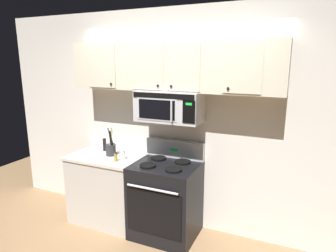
% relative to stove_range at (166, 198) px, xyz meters
% --- Properties ---
extents(back_wall, '(5.20, 0.10, 2.70)m').
position_rel_stove_range_xyz_m(back_wall, '(0.00, 0.37, 0.88)').
color(back_wall, silver).
rests_on(back_wall, ground_plane).
extents(stove_range, '(0.76, 0.69, 1.12)m').
position_rel_stove_range_xyz_m(stove_range, '(0.00, 0.00, 0.00)').
color(stove_range, black).
rests_on(stove_range, ground_plane).
extents(over_range_microwave, '(0.76, 0.43, 0.35)m').
position_rel_stove_range_xyz_m(over_range_microwave, '(-0.00, 0.12, 1.11)').
color(over_range_microwave, '#B7BABF').
extents(upper_cabinets, '(2.50, 0.36, 0.55)m').
position_rel_stove_range_xyz_m(upper_cabinets, '(-0.00, 0.15, 1.56)').
color(upper_cabinets, beige).
extents(counter_segment, '(0.93, 0.65, 0.90)m').
position_rel_stove_range_xyz_m(counter_segment, '(-0.84, 0.01, -0.02)').
color(counter_segment, '#BCB7AD').
rests_on(counter_segment, ground_plane).
extents(utensil_crock_charcoal, '(0.13, 0.13, 0.37)m').
position_rel_stove_range_xyz_m(utensil_crock_charcoal, '(-0.78, 0.03, 0.53)').
color(utensil_crock_charcoal, '#2D2D33').
rests_on(utensil_crock_charcoal, counter_segment).
extents(salt_shaker, '(0.04, 0.04, 0.11)m').
position_rel_stove_range_xyz_m(salt_shaker, '(-0.56, -0.03, 0.49)').
color(salt_shaker, white).
rests_on(salt_shaker, counter_segment).
extents(pepper_mill, '(0.05, 0.05, 0.17)m').
position_rel_stove_range_xyz_m(pepper_mill, '(-0.98, 0.16, 0.52)').
color(pepper_mill, black).
rests_on(pepper_mill, counter_segment).
extents(spice_jar, '(0.04, 0.04, 0.12)m').
position_rel_stove_range_xyz_m(spice_jar, '(-0.60, -0.14, 0.49)').
color(spice_jar, olive).
rests_on(spice_jar, counter_segment).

